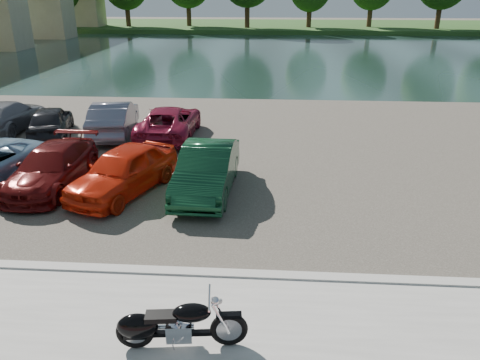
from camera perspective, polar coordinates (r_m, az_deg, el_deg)
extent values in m
plane|color=#595447|center=(9.17, -2.70, -18.80)|extent=(200.00, 200.00, 0.00)
cube|color=#A19F98|center=(10.71, -1.48, -11.48)|extent=(60.00, 0.30, 0.14)
cube|color=#3E3A32|center=(18.85, 1.06, 3.80)|extent=(60.00, 18.00, 0.04)
cube|color=#192D28|center=(47.24, 2.94, 15.06)|extent=(120.00, 40.00, 0.00)
cube|color=#234D1B|center=(79.06, 3.46, 18.23)|extent=(120.00, 24.00, 0.60)
cube|color=tan|center=(67.40, -22.70, 18.75)|extent=(6.00, 4.00, 7.20)
cube|color=tan|center=(78.40, -18.80, 19.55)|extent=(6.00, 4.00, 7.20)
cylinder|color=#3C2716|center=(77.90, -20.56, 18.76)|extent=(0.70, 0.70, 4.50)
cylinder|color=#3C2716|center=(76.12, -13.57, 19.62)|extent=(0.70, 0.70, 4.95)
cylinder|color=#3C2716|center=(75.40, -6.29, 20.22)|extent=(0.70, 0.70, 5.40)
cylinder|color=#3C2716|center=(71.59, 0.89, 20.42)|extent=(0.70, 0.70, 5.85)
cylinder|color=#3C2716|center=(73.09, 8.45, 19.71)|extent=(0.70, 0.70, 4.50)
cylinder|color=#3C2716|center=(75.63, 15.60, 19.42)|extent=(0.70, 0.70, 4.95)
cylinder|color=#3C2716|center=(75.14, 23.14, 18.67)|extent=(0.70, 0.70, 5.40)
torus|color=black|center=(8.69, -1.35, -17.73)|extent=(0.69, 0.20, 0.68)
torus|color=black|center=(8.83, -12.66, -17.63)|extent=(0.69, 0.20, 0.68)
cylinder|color=#B2B2B7|center=(8.69, -1.35, -17.73)|extent=(0.46, 0.11, 0.46)
cylinder|color=#B2B2B7|center=(8.83, -12.66, -17.63)|extent=(0.46, 0.11, 0.46)
cylinder|color=silver|center=(8.42, -2.35, -16.60)|extent=(0.33, 0.09, 0.63)
cylinder|color=silver|center=(8.57, -2.36, -15.76)|extent=(0.33, 0.09, 0.63)
cylinder|color=silver|center=(8.26, -3.76, -14.10)|extent=(0.12, 0.75, 0.04)
sphere|color=silver|center=(8.31, -3.03, -14.54)|extent=(0.18, 0.18, 0.16)
sphere|color=silver|center=(8.31, -2.53, -14.53)|extent=(0.12, 0.12, 0.11)
cube|color=black|center=(8.49, -1.37, -16.13)|extent=(0.46, 0.19, 0.06)
cube|color=black|center=(8.76, -7.03, -18.06)|extent=(1.20, 0.23, 0.08)
cube|color=silver|center=(8.72, -7.40, -17.71)|extent=(0.48, 0.37, 0.34)
cylinder|color=silver|center=(8.58, -6.77, -16.69)|extent=(0.26, 0.21, 0.27)
cylinder|color=silver|center=(8.60, -8.16, -16.68)|extent=(0.26, 0.21, 0.27)
ellipsoid|color=black|center=(8.47, -5.92, -15.80)|extent=(0.72, 0.43, 0.32)
cube|color=black|center=(8.55, -9.59, -16.08)|extent=(0.58, 0.34, 0.10)
ellipsoid|color=black|center=(8.74, -12.39, -17.04)|extent=(0.76, 0.42, 0.50)
cube|color=black|center=(8.79, -12.69, -17.38)|extent=(0.42, 0.22, 0.30)
cylinder|color=silver|center=(8.95, -9.28, -17.65)|extent=(1.10, 0.21, 0.09)
cylinder|color=silver|center=(8.90, -9.32, -17.26)|extent=(1.10, 0.21, 0.09)
cylinder|color=#B2B2B7|center=(8.73, -8.11, -19.56)|extent=(0.04, 0.14, 0.22)
imported|color=#510C0B|center=(16.19, -21.93, 1.45)|extent=(1.88, 4.51, 1.30)
imported|color=red|center=(14.98, -14.02, 1.13)|extent=(3.08, 4.62, 1.46)
imported|color=#103D22|center=(14.61, -4.06, 1.26)|extent=(1.73, 4.55, 1.48)
imported|color=gray|center=(23.58, -26.45, 7.03)|extent=(1.96, 4.67, 1.35)
imported|color=black|center=(22.00, -22.11, 6.70)|extent=(2.50, 4.09, 1.30)
imported|color=slate|center=(21.16, -15.13, 7.27)|extent=(2.24, 4.72, 1.49)
imported|color=maroon|center=(20.38, -8.62, 7.02)|extent=(2.30, 4.88, 1.35)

